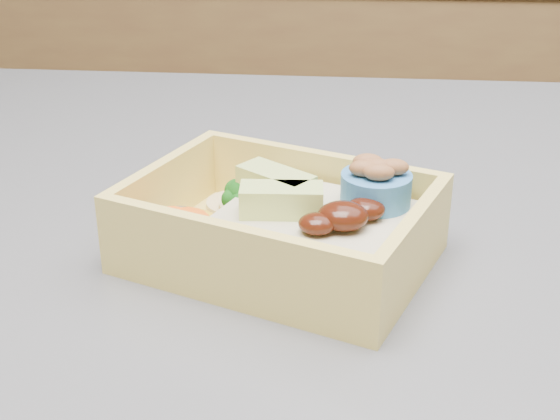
{
  "coord_description": "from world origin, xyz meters",
  "views": [
    {
      "loc": [
        0.1,
        -0.46,
        1.14
      ],
      "look_at": [
        0.07,
        -0.07,
        0.95
      ],
      "focal_mm": 50.0,
      "sensor_mm": 36.0,
      "label": 1
    }
  ],
  "objects": [
    {
      "name": "bento_box",
      "position": [
        0.07,
        -0.07,
        0.94
      ],
      "size": [
        0.2,
        0.17,
        0.06
      ],
      "rotation": [
        0.0,
        0.0,
        -0.38
      ],
      "color": "#EDCF62",
      "rests_on": "island"
    }
  ]
}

